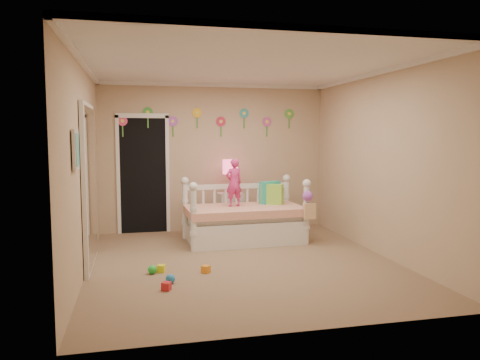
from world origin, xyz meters
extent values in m
cube|color=#7F684C|center=(0.00, 0.00, 0.00)|extent=(4.00, 4.50, 0.01)
cube|color=white|center=(0.00, 0.00, 2.60)|extent=(4.00, 4.50, 0.01)
cube|color=tan|center=(0.00, 2.25, 1.30)|extent=(4.00, 0.01, 2.60)
cube|color=tan|center=(-2.00, 0.00, 1.30)|extent=(0.01, 4.50, 2.60)
cube|color=tan|center=(2.00, 0.00, 1.30)|extent=(0.01, 4.50, 2.60)
cube|color=#24B499|center=(0.80, 1.42, 0.75)|extent=(0.39, 0.28, 0.37)
cube|color=#8DD741|center=(0.80, 1.32, 0.73)|extent=(0.37, 0.29, 0.33)
imported|color=#DD3284|center=(0.14, 1.22, 0.95)|extent=(0.31, 0.24, 0.76)
cube|color=white|center=(0.22, 1.91, 0.35)|extent=(0.45, 0.37, 0.69)
sphere|color=#F92181|center=(0.22, 1.91, 0.77)|extent=(0.16, 0.16, 0.16)
cylinder|color=#F92181|center=(0.22, 1.91, 0.94)|extent=(0.02, 0.02, 0.33)
cylinder|color=#FF4C75|center=(0.22, 1.91, 1.15)|extent=(0.26, 0.26, 0.25)
cube|color=black|center=(-1.25, 2.23, 1.03)|extent=(0.90, 0.04, 2.07)
cube|color=white|center=(-1.96, 0.30, 1.05)|extent=(0.07, 1.30, 2.10)
cube|color=white|center=(-1.97, -0.90, 1.55)|extent=(0.05, 0.34, 0.42)
camera|label=1|loc=(-1.37, -5.89, 1.70)|focal=34.53mm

